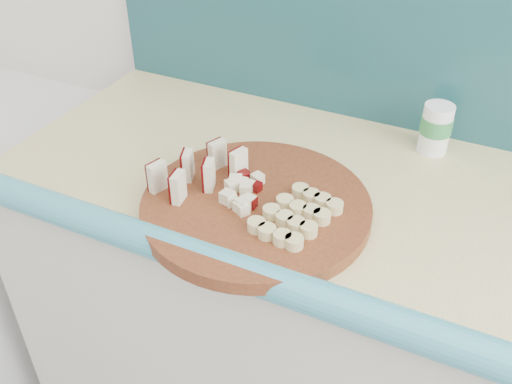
{
  "coord_description": "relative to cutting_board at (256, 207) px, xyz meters",
  "views": [
    {
      "loc": [
        -0.07,
        0.61,
        1.55
      ],
      "look_at": [
        -0.43,
        1.35,
        0.96
      ],
      "focal_mm": 40.0,
      "sensor_mm": 36.0,
      "label": 1
    }
  ],
  "objects": [
    {
      "name": "banana_slices",
      "position": [
        0.09,
        -0.02,
        0.02
      ],
      "size": [
        0.13,
        0.17,
        0.02
      ],
      "color": "#D2BF80",
      "rests_on": "cutting_board"
    },
    {
      "name": "canister",
      "position": [
        0.24,
        0.36,
        0.04
      ],
      "size": [
        0.07,
        0.07,
        0.11
      ],
      "rotation": [
        0.0,
        0.0,
        -0.43
      ],
      "color": "white",
      "rests_on": "kitchen_counter"
    },
    {
      "name": "apple_chunks",
      "position": [
        -0.03,
        0.01,
        0.02
      ],
      "size": [
        0.07,
        0.07,
        0.02
      ],
      "color": "beige",
      "rests_on": "cutting_board"
    },
    {
      "name": "cutting_board",
      "position": [
        0.0,
        0.0,
        0.0
      ],
      "size": [
        0.5,
        0.5,
        0.03
      ],
      "primitive_type": "cylinder",
      "rotation": [
        0.0,
        0.0,
        -0.22
      ],
      "color": "#4F2111",
      "rests_on": "kitchen_counter"
    },
    {
      "name": "apple_wedges",
      "position": [
        -0.12,
        0.01,
        0.04
      ],
      "size": [
        0.14,
        0.17,
        0.06
      ],
      "color": "beige",
      "rests_on": "cutting_board"
    }
  ]
}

